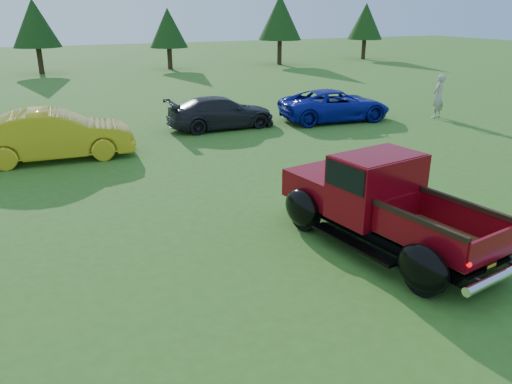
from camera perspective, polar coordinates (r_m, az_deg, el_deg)
ground at (r=9.90m, az=2.35°, el=-5.89°), size 120.00×120.00×0.00m
tree_mid_left at (r=38.94m, az=-23.96°, el=17.22°), size 3.20×3.20×5.00m
tree_mid_right at (r=39.25m, az=-10.02°, el=17.98°), size 2.82×2.82×4.40m
tree_east at (r=41.98m, az=2.77°, el=19.31°), size 3.46×3.46×5.40m
tree_far_east at (r=47.57m, az=12.42°, el=18.51°), size 3.07×3.07×4.80m
pickup_truck at (r=9.99m, az=13.42°, el=-0.94°), size 2.88×4.99×1.77m
show_car_yellow at (r=16.34m, az=-22.00°, el=6.06°), size 4.67×1.86×1.51m
show_car_grey at (r=19.37m, az=-4.00°, el=9.05°), size 4.14×1.69×1.20m
show_car_blue at (r=20.94m, az=9.01°, el=9.78°), size 4.73×2.56×1.26m
spectator at (r=22.47m, az=20.11°, el=10.23°), size 0.77×0.64×1.81m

